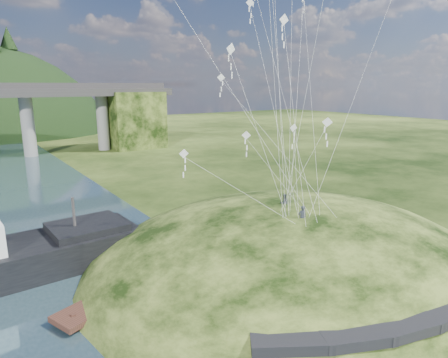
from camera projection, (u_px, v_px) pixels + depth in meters
ground at (225, 300)px, 27.82m from camera, size 320.00×320.00×0.00m
grass_hill at (289, 278)px, 34.17m from camera, size 36.00×32.00×13.00m
footpath at (422, 303)px, 23.62m from camera, size 22.29×5.84×0.83m
wooden_dock at (147, 279)px, 29.88m from camera, size 14.54×7.18×1.05m
kite_flyers at (292, 199)px, 31.72m from camera, size 2.13×4.10×1.87m
kite_swarm at (265, 18)px, 30.96m from camera, size 17.68×16.93×19.30m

